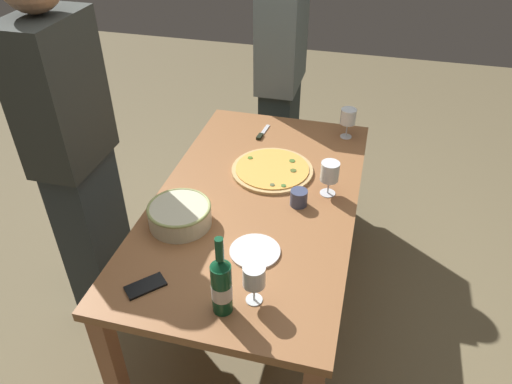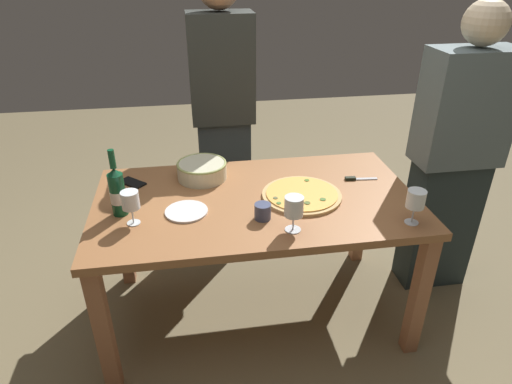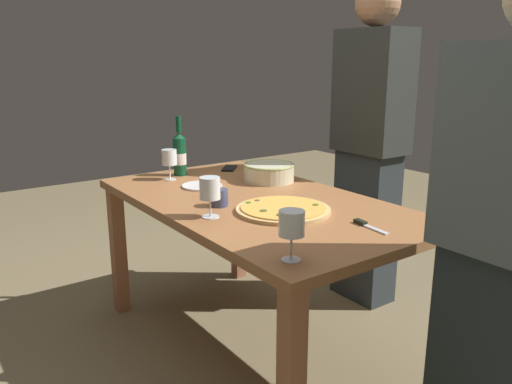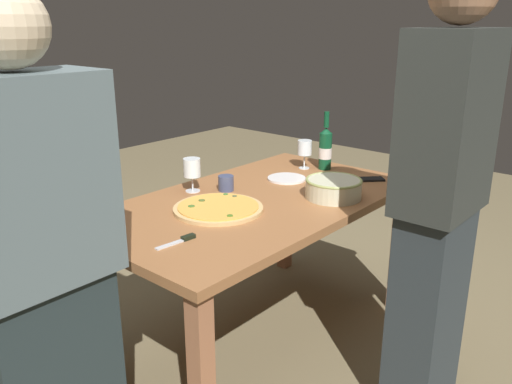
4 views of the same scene
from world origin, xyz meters
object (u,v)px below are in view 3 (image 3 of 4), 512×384
object	(u,v)px
wine_glass_by_bottle	(169,159)
serving_bowl	(269,172)
side_plate	(202,186)
person_host	(370,145)
dining_table	(256,218)
pizza_knife	(366,225)
wine_bottle	(180,154)
pizza	(283,209)
cell_phone	(229,168)
cup_amber	(220,198)
wine_glass_near_pizza	(292,226)
wine_glass_far_left	(210,190)

from	to	relation	value
wine_glass_by_bottle	serving_bowl	bearing A→B (deg)	50.96
side_plate	person_host	xyz separation A→B (m)	(0.26, 0.92, 0.16)
dining_table	pizza_knife	bearing A→B (deg)	11.29
dining_table	serving_bowl	xyz separation A→B (m)	(-0.25, 0.26, 0.14)
side_plate	pizza_knife	distance (m)	0.93
wine_bottle	side_plate	bearing A→B (deg)	-6.81
serving_bowl	pizza	bearing A→B (deg)	-30.91
serving_bowl	cell_phone	world-z (taller)	serving_bowl
person_host	serving_bowl	bearing A→B (deg)	-22.25
pizza	cup_amber	xyz separation A→B (m)	(-0.23, -0.17, 0.03)
wine_bottle	wine_glass_near_pizza	xyz separation A→B (m)	(1.31, -0.29, -0.00)
cup_amber	serving_bowl	bearing A→B (deg)	118.99
person_host	cell_phone	bearing A→B (deg)	-48.57
cup_amber	cell_phone	world-z (taller)	cup_amber
wine_bottle	wine_glass_far_left	size ratio (longest dim) A/B	1.96
pizza	side_plate	world-z (taller)	pizza
pizza	cell_phone	world-z (taller)	pizza
pizza	wine_glass_far_left	distance (m)	0.32
pizza_knife	pizza	bearing A→B (deg)	-158.04
pizza	wine_bottle	bearing A→B (deg)	-178.35
wine_glass_near_pizza	cup_amber	size ratio (longest dim) A/B	2.16
person_host	wine_glass_by_bottle	bearing A→B (deg)	-32.75
side_plate	cell_phone	distance (m)	0.44
wine_glass_by_bottle	cup_amber	world-z (taller)	wine_glass_by_bottle
dining_table	cell_phone	xyz separation A→B (m)	(-0.62, 0.26, 0.10)
wine_glass_near_pizza	wine_glass_far_left	world-z (taller)	same
pizza	serving_bowl	distance (m)	0.56
wine_bottle	person_host	world-z (taller)	person_host
pizza_knife	person_host	size ratio (longest dim) A/B	0.10
wine_glass_near_pizza	person_host	bearing A→B (deg)	122.40
wine_bottle	wine_glass_far_left	distance (m)	0.81
dining_table	pizza	world-z (taller)	pizza
cup_amber	pizza_knife	size ratio (longest dim) A/B	0.43
wine_bottle	wine_glass_near_pizza	size ratio (longest dim) A/B	1.97
serving_bowl	wine_glass_by_bottle	distance (m)	0.53
pizza_knife	cell_phone	bearing A→B (deg)	173.20
wine_glass_near_pizza	side_plate	bearing A→B (deg)	165.99
wine_bottle	person_host	distance (m)	1.05
wine_glass_far_left	pizza	bearing A→B (deg)	68.61
cell_phone	cup_amber	bearing A→B (deg)	97.61
cup_amber	wine_glass_near_pizza	bearing A→B (deg)	-12.09
dining_table	side_plate	world-z (taller)	side_plate
dining_table	wine_bottle	xyz separation A→B (m)	(-0.65, -0.05, 0.21)
wine_glass_by_bottle	wine_glass_near_pizza	bearing A→B (deg)	-8.80
cell_phone	pizza_knife	bearing A→B (deg)	126.60
pizza	cup_amber	size ratio (longest dim) A/B	5.22
wine_glass_by_bottle	cup_amber	xyz separation A→B (m)	(0.59, -0.05, -0.07)
wine_glass_by_bottle	cell_phone	distance (m)	0.41
pizza	cell_phone	bearing A→B (deg)	161.88
wine_glass_far_left	person_host	world-z (taller)	person_host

